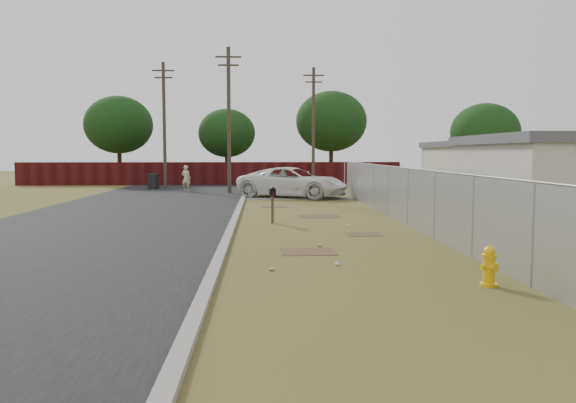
{
  "coord_description": "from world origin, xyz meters",
  "views": [
    {
      "loc": [
        -1.99,
        -19.19,
        2.55
      ],
      "look_at": [
        -1.21,
        -2.69,
        1.1
      ],
      "focal_mm": 35.0,
      "sensor_mm": 36.0,
      "label": 1
    }
  ],
  "objects": [
    {
      "name": "ground",
      "position": [
        0.0,
        0.0,
        0.0
      ],
      "size": [
        120.0,
        120.0,
        0.0
      ],
      "primitive_type": "plane",
      "color": "brown",
      "rests_on": "ground"
    },
    {
      "name": "street",
      "position": [
        -6.76,
        8.05,
        0.02
      ],
      "size": [
        15.1,
        60.0,
        0.12
      ],
      "color": "black",
      "rests_on": "ground"
    },
    {
      "name": "chainlink_fence",
      "position": [
        3.12,
        1.03,
        0.8
      ],
      "size": [
        0.1,
        27.06,
        2.02
      ],
      "color": "gray",
      "rests_on": "ground"
    },
    {
      "name": "privacy_fence",
      "position": [
        -6.0,
        25.0,
        0.9
      ],
      "size": [
        30.0,
        0.12,
        1.8
      ],
      "primitive_type": "cube",
      "color": "#420E10",
      "rests_on": "ground"
    },
    {
      "name": "utility_poles",
      "position": [
        -3.67,
        20.67,
        4.69
      ],
      "size": [
        12.6,
        8.24,
        9.0
      ],
      "color": "#453B2E",
      "rests_on": "ground"
    },
    {
      "name": "houses",
      "position": [
        9.7,
        3.13,
        1.56
      ],
      "size": [
        9.3,
        17.24,
        3.1
      ],
      "color": "beige",
      "rests_on": "ground"
    },
    {
      "name": "horizon_trees",
      "position": [
        0.84,
        23.56,
        4.63
      ],
      "size": [
        33.32,
        31.94,
        7.78
      ],
      "color": "#332617",
      "rests_on": "ground"
    },
    {
      "name": "fire_hydrant",
      "position": [
        2.34,
        -8.85,
        0.38
      ],
      "size": [
        0.4,
        0.4,
        0.81
      ],
      "color": "#F3B10C",
      "rests_on": "ground"
    },
    {
      "name": "mailbox",
      "position": [
        -1.61,
        0.9,
        1.04
      ],
      "size": [
        0.25,
        0.57,
        1.32
      ],
      "color": "brown",
      "rests_on": "ground"
    },
    {
      "name": "pickup_truck",
      "position": [
        -0.2,
        12.42,
        0.86
      ],
      "size": [
        6.82,
        5.23,
        1.72
      ],
      "primitive_type": "imported",
      "rotation": [
        0.0,
        0.0,
        1.13
      ],
      "color": "white",
      "rests_on": "ground"
    },
    {
      "name": "pedestrian",
      "position": [
        -6.9,
        17.56,
        0.86
      ],
      "size": [
        0.74,
        0.63,
        1.72
      ],
      "primitive_type": "imported",
      "rotation": [
        0.0,
        0.0,
        2.74
      ],
      "color": "beige",
      "rests_on": "ground"
    },
    {
      "name": "trash_bin",
      "position": [
        -9.54,
        20.27,
        0.54
      ],
      "size": [
        0.81,
        0.88,
        1.05
      ],
      "color": "black",
      "rests_on": "ground"
    },
    {
      "name": "scattered_litter",
      "position": [
        -0.38,
        -4.61,
        0.04
      ],
      "size": [
        2.84,
        7.21,
        0.07
      ],
      "color": "beige",
      "rests_on": "ground"
    }
  ]
}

